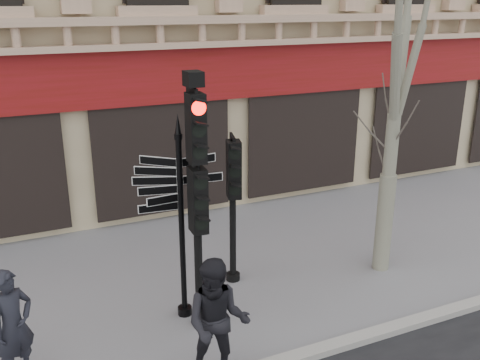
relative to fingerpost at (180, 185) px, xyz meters
The scene contains 6 objects.
ground 2.66m from the fingerpost, 29.42° to the right, with size 80.00×80.00×0.00m, color slate.
fingerpost is the anchor object (origin of this frame).
traffic_signal_main 0.50m from the fingerpost, 68.50° to the right, with size 0.49×0.36×4.29m.
traffic_signal_secondary 1.54m from the fingerpost, 31.36° to the left, with size 0.56×0.46×2.86m.
pedestrian_a 3.20m from the fingerpost, 167.36° to the right, with size 0.64×0.42×1.76m, color black.
pedestrian_b 2.35m from the fingerpost, 93.41° to the right, with size 0.94×0.73×1.93m, color black.
Camera 1 is at (-3.46, -7.33, 5.28)m, focal length 40.00 mm.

